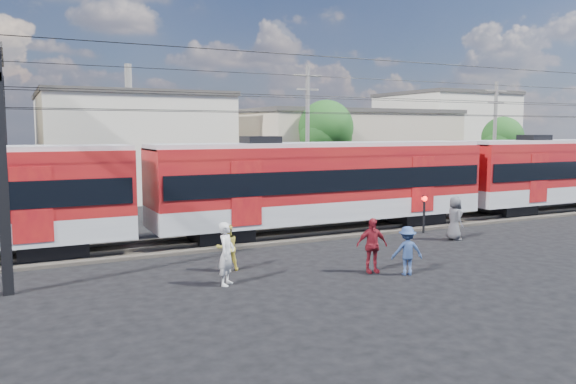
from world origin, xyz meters
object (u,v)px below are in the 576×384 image
Objects in this scene: commuter_train at (329,181)px; pedestrian_a at (227,254)px; car_silver at (527,191)px; pedestrian_c at (407,251)px; crossing_signal at (424,207)px.

commuter_train is 25.84× the size of pedestrian_a.
pedestrian_c is at bearing 127.68° from car_silver.
commuter_train reaches higher than crossing_signal.
pedestrian_c is 7.96m from crossing_signal.
commuter_train reaches higher than car_silver.
crossing_signal is (5.50, 5.74, 0.41)m from pedestrian_c.
car_silver is (25.43, 10.65, -0.31)m from pedestrian_a.
crossing_signal reaches higher than pedestrian_c.
pedestrian_a is 0.50× the size of car_silver.
pedestrian_c is (5.72, -1.48, -0.17)m from pedestrian_a.
commuter_train is 8.15m from pedestrian_c.
pedestrian_c is at bearing -133.76° from crossing_signal.
commuter_train is 31.31× the size of pedestrian_c.
commuter_train is 12.92× the size of car_silver.
pedestrian_c is (-1.61, -7.83, -1.60)m from commuter_train.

